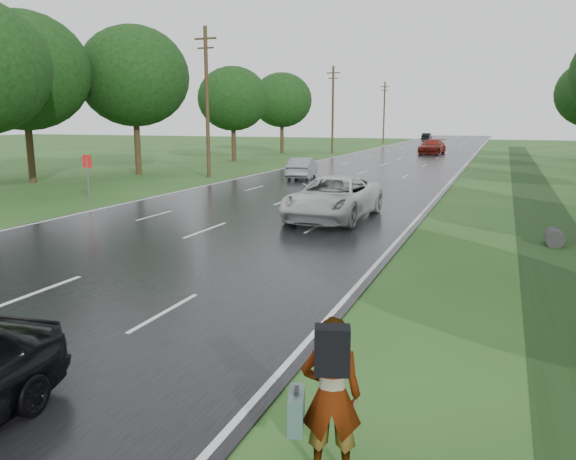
# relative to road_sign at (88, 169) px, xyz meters

# --- Properties ---
(ground) EXTENTS (220.00, 220.00, 0.00)m
(ground) POSITION_rel_road_sign_xyz_m (8.50, -12.00, -1.64)
(ground) COLOR #274B1A
(ground) RESTS_ON ground
(road) EXTENTS (14.00, 180.00, 0.04)m
(road) POSITION_rel_road_sign_xyz_m (8.50, 33.00, -1.62)
(road) COLOR black
(road) RESTS_ON ground
(edge_stripe_east) EXTENTS (0.12, 180.00, 0.01)m
(edge_stripe_east) POSITION_rel_road_sign_xyz_m (15.25, 33.00, -1.60)
(edge_stripe_east) COLOR silver
(edge_stripe_east) RESTS_ON road
(edge_stripe_west) EXTENTS (0.12, 180.00, 0.01)m
(edge_stripe_west) POSITION_rel_road_sign_xyz_m (1.75, 33.00, -1.60)
(edge_stripe_west) COLOR silver
(edge_stripe_west) RESTS_ON road
(center_line) EXTENTS (0.12, 180.00, 0.01)m
(center_line) POSITION_rel_road_sign_xyz_m (8.50, 33.00, -1.60)
(center_line) COLOR silver
(center_line) RESTS_ON road
(drainage_ditch) EXTENTS (2.20, 120.00, 0.56)m
(drainage_ditch) POSITION_rel_road_sign_xyz_m (20.00, 6.71, -1.61)
(drainage_ditch) COLOR black
(drainage_ditch) RESTS_ON ground
(road_sign) EXTENTS (0.50, 0.06, 2.30)m
(road_sign) POSITION_rel_road_sign_xyz_m (0.00, 0.00, 0.00)
(road_sign) COLOR slate
(road_sign) RESTS_ON ground
(utility_pole_mid) EXTENTS (1.60, 0.26, 10.00)m
(utility_pole_mid) POSITION_rel_road_sign_xyz_m (-0.70, 13.00, 3.55)
(utility_pole_mid) COLOR #372B16
(utility_pole_mid) RESTS_ON ground
(utility_pole_far) EXTENTS (1.60, 0.26, 10.00)m
(utility_pole_far) POSITION_rel_road_sign_xyz_m (-0.70, 43.00, 3.55)
(utility_pole_far) COLOR #372B16
(utility_pole_far) RESTS_ON ground
(utility_pole_distant) EXTENTS (1.60, 0.26, 10.00)m
(utility_pole_distant) POSITION_rel_road_sign_xyz_m (-0.70, 73.00, 3.55)
(utility_pole_distant) COLOR #372B16
(utility_pole_distant) RESTS_ON ground
(tree_west_c) EXTENTS (7.80, 7.80, 10.43)m
(tree_west_c) POSITION_rel_road_sign_xyz_m (-6.50, 13.00, 5.27)
(tree_west_c) COLOR #372B16
(tree_west_c) RESTS_ON ground
(tree_west_d) EXTENTS (6.60, 6.60, 8.80)m
(tree_west_d) POSITION_rel_road_sign_xyz_m (-5.70, 27.00, 4.18)
(tree_west_d) COLOR #372B16
(tree_west_d) RESTS_ON ground
(tree_west_e) EXTENTS (8.00, 8.00, 10.44)m
(tree_west_e) POSITION_rel_road_sign_xyz_m (-9.50, 6.00, 5.19)
(tree_west_e) COLOR #372B16
(tree_west_e) RESTS_ON ground
(tree_west_f) EXTENTS (7.00, 7.00, 9.29)m
(tree_west_f) POSITION_rel_road_sign_xyz_m (-6.30, 41.00, 4.49)
(tree_west_f) COLOR #372B16
(tree_west_f) RESTS_ON ground
(pedestrian) EXTENTS (0.95, 0.73, 1.86)m
(pedestrian) POSITION_rel_road_sign_xyz_m (16.68, -15.84, -0.69)
(pedestrian) COLOR #A5998C
(pedestrian) RESTS_ON ground
(white_pickup) EXTENTS (3.00, 6.11, 1.67)m
(white_pickup) POSITION_rel_road_sign_xyz_m (12.09, -0.04, -0.77)
(white_pickup) COLOR silver
(white_pickup) RESTS_ON road
(silver_sedan) EXTENTS (2.10, 4.37, 1.38)m
(silver_sedan) POSITION_rel_road_sign_xyz_m (5.74, 14.18, -0.91)
(silver_sedan) COLOR gray
(silver_sedan) RESTS_ON road
(far_car_red) EXTENTS (2.83, 5.90, 1.66)m
(far_car_red) POSITION_rel_road_sign_xyz_m (10.59, 45.19, -0.77)
(far_car_red) COLOR maroon
(far_car_red) RESTS_ON road
(far_car_dark) EXTENTS (1.48, 4.23, 1.39)m
(far_car_dark) POSITION_rel_road_sign_xyz_m (4.74, 86.42, -0.90)
(far_car_dark) COLOR black
(far_car_dark) RESTS_ON road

